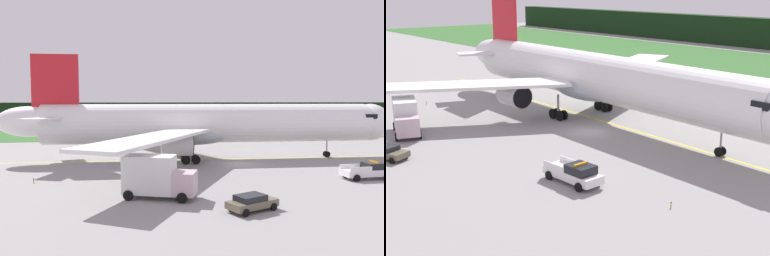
% 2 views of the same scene
% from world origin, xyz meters
% --- Properties ---
extents(ground, '(320.00, 320.00, 0.00)m').
position_xyz_m(ground, '(0.00, 0.00, 0.00)').
color(ground, gray).
extents(grass_verge, '(320.00, 47.49, 0.04)m').
position_xyz_m(grass_verge, '(0.00, 54.32, 0.02)').
color(grass_verge, '#32652B').
rests_on(grass_verge, ground).
extents(distant_tree_line, '(288.00, 5.47, 7.77)m').
position_xyz_m(distant_tree_line, '(0.00, 88.67, 3.89)').
color(distant_tree_line, black).
rests_on(distant_tree_line, ground).
extents(taxiway_centerline_main, '(75.42, 0.88, 0.01)m').
position_xyz_m(taxiway_centerline_main, '(-3.38, 4.44, 0.00)').
color(taxiway_centerline_main, yellow).
rests_on(taxiway_centerline_main, ground).
extents(airliner, '(57.56, 50.02, 14.92)m').
position_xyz_m(airliner, '(-4.00, 4.44, 5.13)').
color(airliner, white).
rests_on(airliner, ground).
extents(ops_pickup_truck, '(5.55, 2.58, 1.94)m').
position_xyz_m(ops_pickup_truck, '(11.41, -11.06, 0.90)').
color(ops_pickup_truck, white).
rests_on(ops_pickup_truck, ground).
extents(catering_truck, '(6.76, 4.24, 3.95)m').
position_xyz_m(catering_truck, '(-11.90, -16.19, 1.95)').
color(catering_truck, '#C7AEBA').
rests_on(catering_truck, ground).
extents(staff_car, '(4.47, 3.39, 1.30)m').
position_xyz_m(staff_car, '(-4.66, -20.91, 0.70)').
color(staff_car, brown).
rests_on(staff_car, ground).
extents(apron_cone, '(0.52, 0.52, 0.66)m').
position_xyz_m(apron_cone, '(9.96, -8.21, 0.32)').
color(apron_cone, black).
rests_on(apron_cone, ground).
extents(taxiway_edge_light_west, '(0.12, 0.12, 0.50)m').
position_xyz_m(taxiway_edge_light_west, '(-24.49, -8.58, 0.27)').
color(taxiway_edge_light_west, yellow).
rests_on(taxiway_edge_light_west, ground).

